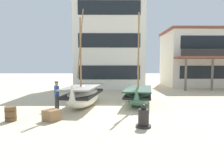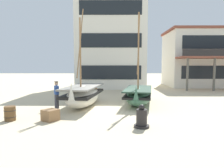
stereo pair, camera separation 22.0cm
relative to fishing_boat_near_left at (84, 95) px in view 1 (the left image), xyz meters
The scene contains 9 objects.
ground_plane 2.02m from the fishing_boat_near_left, ahead, with size 120.00×120.00×0.00m, color beige.
fishing_boat_near_left is the anchor object (origin of this frame).
fishing_boat_centre_large 3.73m from the fishing_boat_near_left, 10.37° to the left, with size 2.52×4.81×6.04m.
fisherman_by_hull 1.72m from the fishing_boat_near_left, 155.54° to the right, with size 0.37×0.42×1.68m.
capstan_winch 5.60m from the fishing_boat_near_left, 55.61° to the right, with size 0.66×0.66×0.99m.
wooden_barrel 4.70m from the fishing_boat_near_left, 130.26° to the right, with size 0.56×0.56×0.70m.
cargo_crate 3.75m from the fishing_boat_near_left, 107.02° to the right, with size 0.65×0.65×0.54m, color olive.
harbor_building_main 13.31m from the fishing_boat_near_left, 82.42° to the left, with size 8.37×6.17×10.76m.
harbor_building_annex 19.86m from the fishing_boat_near_left, 44.50° to the left, with size 10.29×9.12×7.22m.
Camera 1 is at (-0.14, -12.95, 2.62)m, focal length 32.91 mm.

